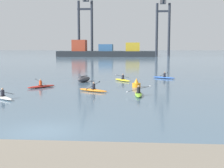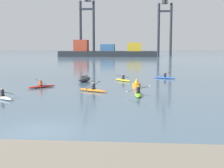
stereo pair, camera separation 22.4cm
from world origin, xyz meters
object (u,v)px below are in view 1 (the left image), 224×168
(container_barge, at_px, (105,52))
(gantry_crane_west, at_px, (85,19))
(kayak_blue, at_px, (164,77))
(capsized_dinghy, at_px, (84,79))
(kayak_red, at_px, (41,86))
(kayak_yellow, at_px, (122,80))
(kayak_white, at_px, (2,97))
(channel_buoy, at_px, (136,84))
(kayak_lime, at_px, (139,94))
(kayak_orange, at_px, (93,90))
(gantry_crane_west_mid, at_px, (163,20))

(container_barge, height_order, gantry_crane_west, gantry_crane_west)
(kayak_blue, bearing_deg, capsized_dinghy, -153.59)
(gantry_crane_west, relative_size, kayak_red, 11.41)
(kayak_blue, bearing_deg, kayak_yellow, -145.58)
(capsized_dinghy, bearing_deg, kayak_yellow, 15.45)
(kayak_white, bearing_deg, channel_buoy, 38.34)
(channel_buoy, distance_m, kayak_white, 14.36)
(container_barge, distance_m, kayak_blue, 99.73)
(kayak_yellow, distance_m, kayak_lime, 12.48)
(container_barge, bearing_deg, kayak_lime, -82.70)
(gantry_crane_west, xyz_separation_m, kayak_orange, (20.89, -123.41, -17.42))
(kayak_yellow, bearing_deg, kayak_white, -122.08)
(kayak_white, height_order, kayak_lime, kayak_white)
(kayak_blue, height_order, kayak_orange, same)
(gantry_crane_west, relative_size, kayak_orange, 10.45)
(container_barge, bearing_deg, gantry_crane_west_mid, 25.55)
(container_barge, xyz_separation_m, channel_buoy, (14.40, -108.03, -1.92))
(gantry_crane_west, distance_m, gantry_crane_west_mid, 37.05)
(kayak_white, bearing_deg, kayak_red, 82.04)
(gantry_crane_west, height_order, kayak_yellow, gantry_crane_west)
(capsized_dinghy, xyz_separation_m, kayak_lime, (6.82, -10.99, -0.18))
(capsized_dinghy, bearing_deg, gantry_crane_west_mid, 80.92)
(kayak_yellow, distance_m, kayak_red, 11.24)
(kayak_red, distance_m, kayak_orange, 6.46)
(kayak_yellow, distance_m, kayak_orange, 10.26)
(gantry_crane_west_mid, xyz_separation_m, kayak_orange, (-16.14, -124.40, -16.63))
(channel_buoy, height_order, kayak_red, channel_buoy)
(kayak_yellow, height_order, kayak_red, same)
(gantry_crane_west, height_order, channel_buoy, gantry_crane_west)
(gantry_crane_west, bearing_deg, capsized_dinghy, -80.83)
(gantry_crane_west, bearing_deg, kayak_red, -82.96)
(capsized_dinghy, height_order, kayak_orange, kayak_orange)
(capsized_dinghy, relative_size, kayak_lime, 0.83)
(capsized_dinghy, distance_m, kayak_lime, 12.93)
(gantry_crane_west, distance_m, kayak_blue, 114.69)
(channel_buoy, relative_size, kayak_red, 0.34)
(capsized_dinghy, bearing_deg, kayak_white, -108.74)
(gantry_crane_west_mid, relative_size, kayak_yellow, 10.98)
(capsized_dinghy, height_order, kayak_yellow, kayak_yellow)
(channel_buoy, relative_size, kayak_orange, 0.31)
(gantry_crane_west_mid, xyz_separation_m, kayak_blue, (-8.13, -110.61, -16.63))
(gantry_crane_west_mid, bearing_deg, capsized_dinghy, -99.08)
(gantry_crane_west, xyz_separation_m, kayak_blue, (28.90, -109.61, -17.42))
(kayak_orange, bearing_deg, kayak_lime, -27.63)
(kayak_yellow, relative_size, kayak_red, 1.05)
(container_barge, relative_size, kayak_orange, 13.35)
(gantry_crane_west_mid, distance_m, capsized_dinghy, 118.37)
(gantry_crane_west, distance_m, kayak_lime, 129.45)
(capsized_dinghy, height_order, channel_buoy, channel_buoy)
(gantry_crane_west, xyz_separation_m, channel_buoy, (25.13, -119.60, -17.23))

